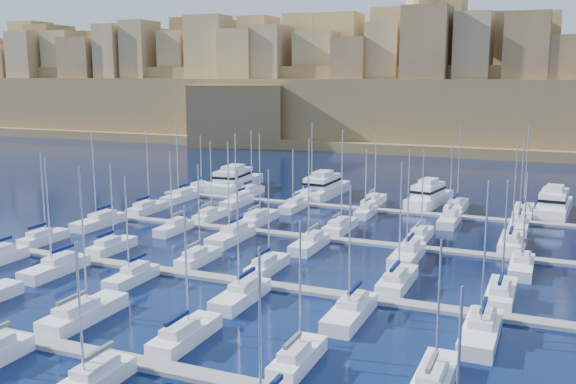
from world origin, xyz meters
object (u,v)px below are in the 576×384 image
at_px(motor_yacht_b, 323,187).
at_px(motor_yacht_d, 554,204).
at_px(motor_yacht_a, 234,180).
at_px(motor_yacht_c, 429,196).
at_px(sailboat_4, 298,358).
at_px(sailboat_2, 83,313).

distance_m(motor_yacht_b, motor_yacht_d, 41.62).
height_order(motor_yacht_a, motor_yacht_c, same).
bearing_deg(motor_yacht_b, motor_yacht_a, 178.08).
distance_m(motor_yacht_b, motor_yacht_c, 20.73).
height_order(sailboat_4, motor_yacht_a, sailboat_4).
distance_m(sailboat_2, motor_yacht_b, 69.77).
distance_m(motor_yacht_a, motor_yacht_c, 40.63).
bearing_deg(motor_yacht_d, motor_yacht_a, 179.04).
bearing_deg(sailboat_2, motor_yacht_b, 90.46).
relative_size(sailboat_2, motor_yacht_a, 0.82).
xyz_separation_m(sailboat_4, motor_yacht_d, (18.37, 70.46, 1.01)).
xyz_separation_m(sailboat_2, sailboat_4, (22.69, -1.06, -0.04)).
bearing_deg(motor_yacht_a, motor_yacht_c, -2.66).
bearing_deg(motor_yacht_a, sailboat_4, -58.89).
height_order(sailboat_4, motor_yacht_b, sailboat_4).
xyz_separation_m(motor_yacht_b, motor_yacht_d, (41.62, -0.36, -0.00)).
relative_size(motor_yacht_b, motor_yacht_d, 1.04).
bearing_deg(motor_yacht_b, sailboat_2, -89.54).
relative_size(sailboat_2, motor_yacht_c, 1.03).
height_order(motor_yacht_c, motor_yacht_d, same).
xyz_separation_m(sailboat_2, motor_yacht_a, (-20.45, 70.42, 0.96)).
bearing_deg(motor_yacht_c, sailboat_4, -87.89).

